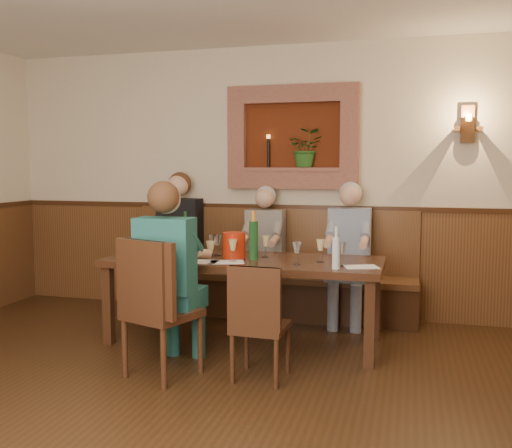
{
  "coord_description": "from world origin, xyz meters",
  "views": [
    {
      "loc": [
        1.4,
        -2.87,
        1.55
      ],
      "look_at": [
        0.1,
        1.9,
        1.05
      ],
      "focal_mm": 40.0,
      "sensor_mm": 36.0,
      "label": 1
    }
  ],
  "objects_px": {
    "wine_bottle_green_a": "(253,239)",
    "wine_bottle_green_b": "(186,236)",
    "person_bench_right": "(348,266)",
    "water_bottle": "(336,252)",
    "person_chair_front": "(171,292)",
    "spittoon_bucket": "(234,245)",
    "dining_table": "(243,267)",
    "bench": "(269,284)",
    "person_bench_mid": "(263,264)",
    "person_bench_left": "(177,254)",
    "chair_near_right": "(260,346)",
    "chair_near_left": "(161,336)"
  },
  "relations": [
    {
      "from": "chair_near_right",
      "to": "water_bottle",
      "type": "bearing_deg",
      "value": 49.49
    },
    {
      "from": "person_bench_right",
      "to": "wine_bottle_green_b",
      "type": "xyz_separation_m",
      "value": [
        -1.44,
        -0.65,
        0.33
      ]
    },
    {
      "from": "person_bench_left",
      "to": "person_bench_right",
      "type": "height_order",
      "value": "person_bench_left"
    },
    {
      "from": "dining_table",
      "to": "chair_near_right",
      "type": "bearing_deg",
      "value": -65.89
    },
    {
      "from": "dining_table",
      "to": "person_chair_front",
      "type": "relative_size",
      "value": 1.66
    },
    {
      "from": "wine_bottle_green_a",
      "to": "water_bottle",
      "type": "bearing_deg",
      "value": -19.75
    },
    {
      "from": "chair_near_left",
      "to": "bench",
      "type": "bearing_deg",
      "value": 99.05
    },
    {
      "from": "person_bench_right",
      "to": "person_bench_mid",
      "type": "bearing_deg",
      "value": 179.9
    },
    {
      "from": "bench",
      "to": "dining_table",
      "type": "bearing_deg",
      "value": -90.0
    },
    {
      "from": "bench",
      "to": "person_bench_left",
      "type": "bearing_deg",
      "value": -173.77
    },
    {
      "from": "person_bench_left",
      "to": "person_bench_mid",
      "type": "relative_size",
      "value": 1.1
    },
    {
      "from": "person_chair_front",
      "to": "spittoon_bucket",
      "type": "xyz_separation_m",
      "value": [
        0.26,
        0.78,
        0.26
      ]
    },
    {
      "from": "person_bench_left",
      "to": "person_chair_front",
      "type": "distance_m",
      "value": 1.73
    },
    {
      "from": "chair_near_left",
      "to": "person_bench_left",
      "type": "bearing_deg",
      "value": 129.14
    },
    {
      "from": "bench",
      "to": "spittoon_bucket",
      "type": "xyz_separation_m",
      "value": [
        -0.09,
        -0.94,
        0.53
      ]
    },
    {
      "from": "dining_table",
      "to": "water_bottle",
      "type": "relative_size",
      "value": 7.12
    },
    {
      "from": "person_bench_right",
      "to": "person_chair_front",
      "type": "xyz_separation_m",
      "value": [
        -1.17,
        -1.62,
        0.02
      ]
    },
    {
      "from": "person_bench_right",
      "to": "spittoon_bucket",
      "type": "distance_m",
      "value": 1.27
    },
    {
      "from": "person_bench_left",
      "to": "wine_bottle_green_a",
      "type": "relative_size",
      "value": 3.52
    },
    {
      "from": "bench",
      "to": "wine_bottle_green_a",
      "type": "xyz_separation_m",
      "value": [
        0.1,
        -0.98,
        0.6
      ]
    },
    {
      "from": "chair_near_right",
      "to": "person_bench_left",
      "type": "xyz_separation_m",
      "value": [
        -1.36,
        1.66,
        0.37
      ]
    },
    {
      "from": "person_chair_front",
      "to": "wine_bottle_green_b",
      "type": "xyz_separation_m",
      "value": [
        -0.27,
        0.96,
        0.31
      ]
    },
    {
      "from": "wine_bottle_green_a",
      "to": "person_chair_front",
      "type": "bearing_deg",
      "value": -121.41
    },
    {
      "from": "person_bench_right",
      "to": "wine_bottle_green_b",
      "type": "bearing_deg",
      "value": -155.62
    },
    {
      "from": "wine_bottle_green_a",
      "to": "wine_bottle_green_b",
      "type": "relative_size",
      "value": 1.1
    },
    {
      "from": "dining_table",
      "to": "chair_near_right",
      "type": "height_order",
      "value": "chair_near_right"
    },
    {
      "from": "dining_table",
      "to": "chair_near_left",
      "type": "xyz_separation_m",
      "value": [
        -0.36,
        -0.95,
        -0.37
      ]
    },
    {
      "from": "chair_near_right",
      "to": "person_chair_front",
      "type": "bearing_deg",
      "value": 178.49
    },
    {
      "from": "chair_near_right",
      "to": "wine_bottle_green_b",
      "type": "distance_m",
      "value": 1.56
    },
    {
      "from": "person_bench_left",
      "to": "wine_bottle_green_a",
      "type": "bearing_deg",
      "value": -38.74
    },
    {
      "from": "wine_bottle_green_a",
      "to": "water_bottle",
      "type": "height_order",
      "value": "wine_bottle_green_a"
    },
    {
      "from": "chair_near_right",
      "to": "person_bench_mid",
      "type": "bearing_deg",
      "value": 105.95
    },
    {
      "from": "person_bench_right",
      "to": "water_bottle",
      "type": "relative_size",
      "value": 4.15
    },
    {
      "from": "dining_table",
      "to": "person_chair_front",
      "type": "xyz_separation_m",
      "value": [
        -0.35,
        -0.78,
        -0.08
      ]
    },
    {
      "from": "chair_near_left",
      "to": "wine_bottle_green_b",
      "type": "height_order",
      "value": "wine_bottle_green_b"
    },
    {
      "from": "person_bench_right",
      "to": "person_chair_front",
      "type": "distance_m",
      "value": 2.0
    },
    {
      "from": "person_chair_front",
      "to": "water_bottle",
      "type": "relative_size",
      "value": 4.29
    },
    {
      "from": "bench",
      "to": "water_bottle",
      "type": "xyz_separation_m",
      "value": [
        0.85,
        -1.25,
        0.56
      ]
    },
    {
      "from": "person_chair_front",
      "to": "spittoon_bucket",
      "type": "relative_size",
      "value": 6.43
    },
    {
      "from": "person_bench_mid",
      "to": "wine_bottle_green_b",
      "type": "xyz_separation_m",
      "value": [
        -0.58,
        -0.65,
        0.35
      ]
    },
    {
      "from": "chair_near_right",
      "to": "water_bottle",
      "type": "xyz_separation_m",
      "value": [
        0.48,
        0.52,
        0.63
      ]
    },
    {
      "from": "water_bottle",
      "to": "wine_bottle_green_b",
      "type": "bearing_deg",
      "value": 161.46
    },
    {
      "from": "spittoon_bucket",
      "to": "wine_bottle_green_a",
      "type": "bearing_deg",
      "value": -13.3
    },
    {
      "from": "person_chair_front",
      "to": "dining_table",
      "type": "bearing_deg",
      "value": 65.77
    },
    {
      "from": "chair_near_left",
      "to": "person_bench_right",
      "type": "bearing_deg",
      "value": 76.33
    },
    {
      "from": "spittoon_bucket",
      "to": "water_bottle",
      "type": "bearing_deg",
      "value": -18.49
    },
    {
      "from": "dining_table",
      "to": "bench",
      "type": "bearing_deg",
      "value": 90.0
    },
    {
      "from": "person_bench_left",
      "to": "wine_bottle_green_b",
      "type": "xyz_separation_m",
      "value": [
        0.37,
        -0.65,
        0.29
      ]
    },
    {
      "from": "bench",
      "to": "wine_bottle_green_a",
      "type": "height_order",
      "value": "wine_bottle_green_a"
    },
    {
      "from": "chair_near_right",
      "to": "person_bench_right",
      "type": "distance_m",
      "value": 1.75
    }
  ]
}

